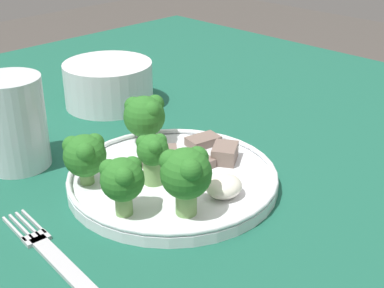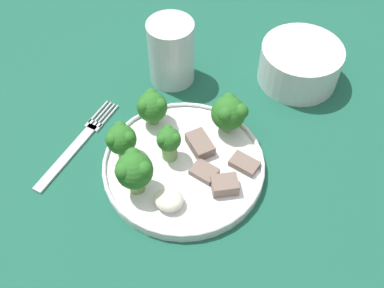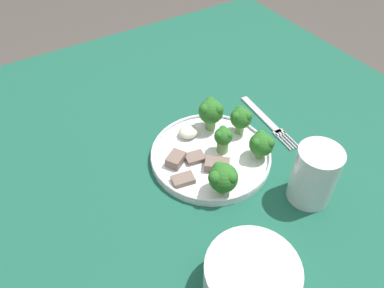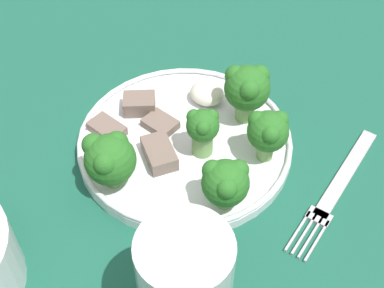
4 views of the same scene
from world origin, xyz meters
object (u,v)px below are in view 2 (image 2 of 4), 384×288
Objects in this scene: fork at (77,145)px; cream_bowl at (299,65)px; dinner_plate at (184,165)px; drinking_glass at (171,55)px.

cream_bowl is (0.27, 0.28, 0.03)m from fork.
dinner_plate is 0.17m from fork.
cream_bowl is 0.21m from drinking_glass.
dinner_plate is at bearing 8.89° from fork.
dinner_plate is at bearing -112.00° from cream_bowl.
fork is at bearing -171.11° from dinner_plate.
dinner_plate is 2.12× the size of drinking_glass.
drinking_glass reaches higher than dinner_plate.
cream_bowl is 1.21× the size of drinking_glass.
drinking_glass is (-0.10, 0.17, 0.04)m from dinner_plate.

